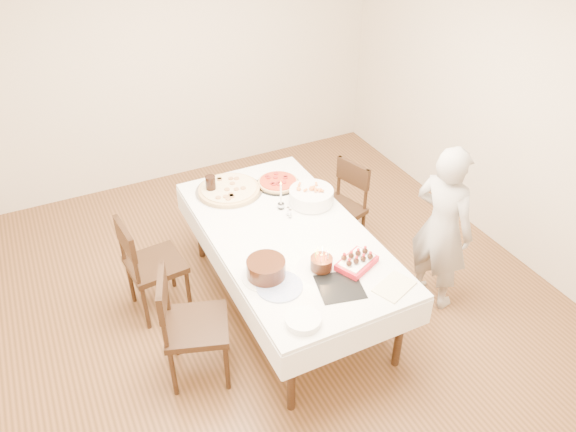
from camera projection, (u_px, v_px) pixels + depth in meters
name	position (u px, v px, depth m)	size (l,w,h in m)	color
floor	(283.00, 304.00, 4.77)	(5.00, 5.00, 0.00)	#51341B
wall_back	(177.00, 58.00, 5.83)	(4.50, 0.04, 2.70)	beige
wall_right	(518.00, 108.00, 4.81)	(0.04, 5.00, 2.70)	beige
dining_table	(288.00, 270.00, 4.57)	(1.14, 2.14, 0.75)	white
chair_right_savory	(337.00, 211.00, 5.15)	(0.45, 0.45, 0.88)	#301C10
chair_left_savory	(155.00, 264.00, 4.50)	(0.47, 0.47, 0.91)	#301C10
chair_left_dessert	(197.00, 326.00, 3.93)	(0.48, 0.48, 0.93)	#301C10
person	(442.00, 228.00, 4.44)	(0.53, 0.35, 1.45)	#A7A39D
pizza_white	(229.00, 190.00, 4.82)	(0.58, 0.58, 0.04)	beige
pizza_pepperoni	(278.00, 182.00, 4.92)	(0.38, 0.38, 0.04)	red
red_placemat	(306.00, 192.00, 4.83)	(0.23, 0.23, 0.01)	#B21E1E
pasta_bowl	(311.00, 196.00, 4.65)	(0.37, 0.37, 0.12)	white
taper_candle	(281.00, 195.00, 4.55)	(0.06, 0.06, 0.26)	white
shaker_pair	(290.00, 214.00, 4.50)	(0.07, 0.07, 0.08)	white
cola_glass	(211.00, 185.00, 4.77)	(0.09, 0.09, 0.16)	black
layer_cake	(266.00, 269.00, 3.90)	(0.35, 0.35, 0.14)	#34190D
cake_board	(340.00, 287.00, 3.84)	(0.30, 0.30, 0.01)	black
birthday_cake	(322.00, 259.00, 3.95)	(0.16, 0.16, 0.15)	#371C0F
strawberry_box	(357.00, 262.00, 4.01)	(0.29, 0.19, 0.07)	red
box_lid	(394.00, 287.00, 3.84)	(0.28, 0.19, 0.02)	beige
plate_stack	(303.00, 320.00, 3.55)	(0.23, 0.23, 0.05)	white
china_plate	(279.00, 286.00, 3.84)	(0.32, 0.32, 0.01)	white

